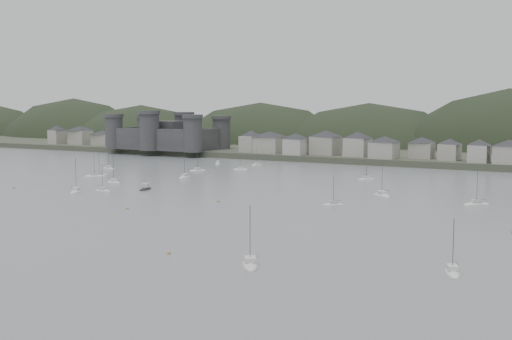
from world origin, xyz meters
The scene contains 9 objects.
ground centered at (0.00, 0.00, 0.00)m, with size 900.00×900.00×0.00m, color slate.
far_shore_land centered at (0.00, 295.00, 1.50)m, with size 900.00×250.00×3.00m, color #383D2D.
forested_ridge centered at (4.83, 269.40, -11.28)m, with size 851.55×103.94×102.57m.
castle centered at (-120.00, 179.80, 10.96)m, with size 66.00×43.00×20.00m.
waterfront_town centered at (50.59, 183.34, 8.66)m, with size 451.48×28.46×12.92m.
sailboat_lead centered at (-71.08, 72.06, 0.18)m, with size 8.24×6.98×11.30m.
moored_fleet centered at (-14.24, 61.42, 0.18)m, with size 244.58×169.91×12.98m.
motor_launch_far centered at (-28.91, 52.38, 0.30)m, with size 4.34×7.60×3.73m.
mooring_buoys centered at (-4.61, 50.47, 0.15)m, with size 167.21×134.52×0.70m.
Camera 1 is at (104.54, -104.92, 27.11)m, focal length 43.80 mm.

